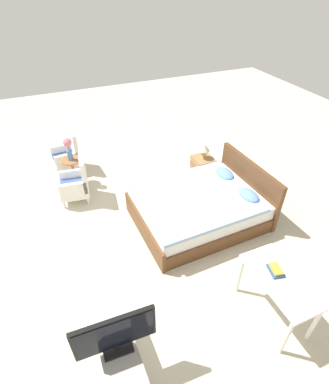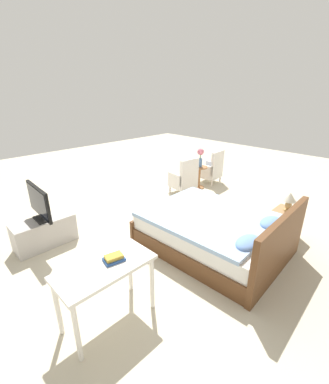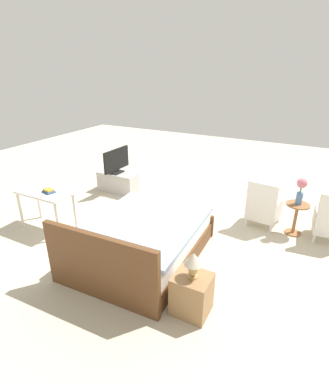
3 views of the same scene
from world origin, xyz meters
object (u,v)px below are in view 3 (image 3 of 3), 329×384
Objects in this scene: nightstand at (192,294)px; vanity_desk at (45,197)px; bed at (140,241)px; tv_flatscreen at (116,161)px; book_stack at (49,191)px; armchair_by_window_right at (263,208)px; flower_vase at (301,189)px; side_table at (296,215)px; table_lamp at (193,262)px; tv_stand at (118,182)px.

nightstand is 3.27m from vanity_desk.
tv_flatscreen is at bearing -46.95° from bed.
book_stack is at bearing 179.50° from vanity_desk.
vanity_desk is (3.17, -0.68, 0.37)m from nightstand.
armchair_by_window_right is 0.76m from flower_vase.
flower_vase reaches higher than tv_flatscreen.
tv_flatscreen is 2.04m from book_stack.
side_table is 4.00m from tv_flatscreen.
flower_vase reaches higher than vanity_desk.
table_lamp reaches higher than nightstand.
armchair_by_window_right is at bearing -97.25° from table_lamp.
tv_flatscreen is at bearing -2.01° from flower_vase.
vanity_desk is (3.17, -0.68, -0.11)m from table_lamp.
bed is 2.60× the size of tv_flatscreen.
flower_vase reaches higher than tv_stand.
table_lamp is at bearing 138.42° from tv_flatscreen.
side_table is at bearing -136.90° from bed.
nightstand reaches higher than tv_stand.
tv_flatscreen reaches higher than vanity_desk.
flower_vase is 1.45× the size of table_lamp.
side_table is at bearing -90.00° from flower_vase.
tv_flatscreen is at bearing -2.02° from tv_stand.
tv_stand is at bearing -2.01° from flower_vase.
tv_flatscreen reaches higher than nightstand.
tv_flatscreen reaches higher than table_lamp.
tv_flatscreen is 2.05m from vanity_desk.
flower_vase is (-2.05, -1.92, 0.58)m from bed.
flower_vase reaches higher than side_table.
side_table is 1.78× the size of table_lamp.
bed is 4.29× the size of nightstand.
table_lamp is at bearing 167.84° from vanity_desk.
bed is at bearing -30.14° from table_lamp.
armchair_by_window_right is at bearing -2.39° from flower_vase.
tv_stand is (3.40, -0.12, -0.14)m from armchair_by_window_right.
armchair_by_window_right is at bearing 178.05° from tv_stand.
tv_flatscreen reaches higher than tv_stand.
bed is 2.44× the size of armchair_by_window_right.
table_lamp is at bearing 138.40° from tv_stand.
tv_flatscreen is 0.83× the size of vanity_desk.
bed is 2.05m from vanity_desk.
armchair_by_window_right is at bearing -151.18° from vanity_desk.
tv_flatscreen is (0.00, -0.00, 0.54)m from tv_stand.
side_table is 0.51m from flower_vase.
armchair_by_window_right is 3.43m from tv_flatscreen.
flower_vase is 4.50m from vanity_desk.
vanity_desk is at bearing -0.46° from bed.
flower_vase is at bearing -109.25° from nightstand.
armchair_by_window_right is 0.88× the size of vanity_desk.
vanity_desk is at bearing -12.14° from nightstand.
vanity_desk is 4.29× the size of book_stack.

